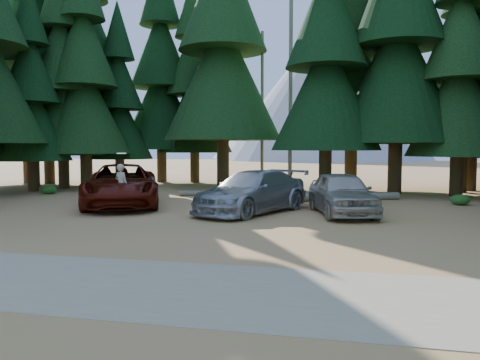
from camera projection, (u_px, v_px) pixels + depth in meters
The scene contains 21 objects.
ground at pixel (216, 226), 14.95m from camera, with size 160.00×160.00×0.00m, color #A78547.
gravel_strip at pixel (123, 284), 8.61m from camera, with size 26.00×3.50×0.01m, color tan.
forest_belt_north at pixel (278, 187), 29.57m from camera, with size 36.00×7.00×22.00m, color black, non-canonical shape.
snag_front at pixel (290, 90), 28.50m from camera, with size 0.24×0.24×12.00m, color gray.
snag_back at pixel (262, 109), 30.45m from camera, with size 0.20×0.20×10.00m, color gray.
mountain_peak at pixel (311, 100), 100.63m from camera, with size 48.00×50.00×28.00m.
red_pickup at pixel (122, 185), 20.06m from camera, with size 2.99×6.48×1.80m, color #561007.
silver_minivan_center at pixel (252, 192), 18.08m from camera, with size 2.27×5.57×1.62m, color #A7A9AF.
silver_minivan_right at pixel (342, 193), 17.57m from camera, with size 1.91×4.75×1.62m, color beige.
frisbee_player at pixel (121, 184), 18.10m from camera, with size 0.66×0.53×2.01m.
log_left at pixel (215, 193), 24.54m from camera, with size 0.27×0.27×3.73m, color gray.
log_mid at pixel (323, 195), 23.24m from camera, with size 0.32×0.32×3.85m, color gray.
log_right at pixel (344, 197), 22.11m from camera, with size 0.36×0.36×5.56m, color gray.
shrub_far_left at pixel (127, 195), 22.09m from camera, with size 0.98×0.98×0.54m, color #235C1B.
shrub_left at pixel (220, 192), 23.82m from camera, with size 0.92×0.92×0.51m, color #235C1B.
shrub_center_left at pixel (255, 197), 20.99m from camera, with size 1.10×1.10×0.60m, color #235C1B.
shrub_center_right at pixel (326, 192), 24.02m from camera, with size 0.91×0.91×0.50m, color #235C1B.
shrub_right at pixel (295, 195), 22.42m from camera, with size 0.80×0.80×0.44m, color #235C1B.
shrub_far_right at pixel (339, 194), 22.38m from camera, with size 1.11×1.11×0.61m, color #235C1B.
shrub_edge_west at pixel (49, 190), 25.33m from camera, with size 0.82×0.82×0.45m, color #235C1B.
shrub_edge_east at pixel (460, 200), 20.46m from camera, with size 0.83×0.83×0.46m, color #235C1B.
Camera 1 is at (3.90, -14.31, 2.52)m, focal length 35.00 mm.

